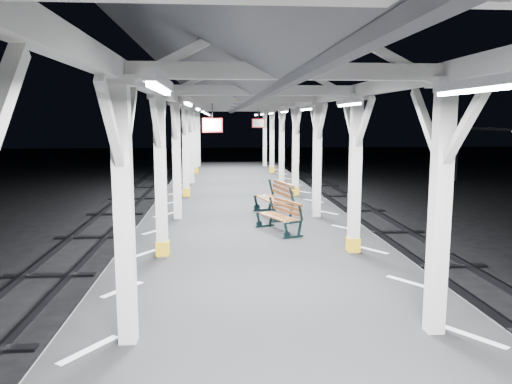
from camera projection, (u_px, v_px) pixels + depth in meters
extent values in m
plane|color=black|center=(269.00, 342.00, 8.62)|extent=(120.00, 120.00, 0.00)
cube|color=black|center=(269.00, 314.00, 8.55)|extent=(6.00, 50.00, 1.00)
cube|color=silver|center=(123.00, 289.00, 8.29)|extent=(1.00, 48.00, 0.01)
cube|color=silver|center=(409.00, 282.00, 8.66)|extent=(1.00, 48.00, 0.01)
cube|color=#2D2D33|center=(2.00, 346.00, 8.27)|extent=(0.08, 60.00, 0.16)
cube|color=silver|center=(124.00, 218.00, 6.12)|extent=(0.22, 0.22, 3.20)
cube|color=silver|center=(119.00, 80.00, 5.88)|extent=(0.40, 0.40, 0.12)
cube|color=silver|center=(129.00, 124.00, 6.50)|extent=(0.10, 0.99, 0.99)
cube|color=silver|center=(111.00, 125.00, 5.41)|extent=(0.10, 0.99, 0.99)
cube|color=silver|center=(161.00, 180.00, 10.06)|extent=(0.22, 0.22, 3.20)
cube|color=silver|center=(158.00, 96.00, 9.83)|extent=(0.40, 0.40, 0.12)
cube|color=yellow|center=(163.00, 248.00, 10.27)|extent=(0.26, 0.26, 0.30)
cube|color=silver|center=(162.00, 122.00, 10.44)|extent=(0.10, 0.99, 0.99)
cube|color=silver|center=(156.00, 122.00, 9.36)|extent=(0.10, 0.99, 0.99)
cube|color=silver|center=(177.00, 163.00, 14.01)|extent=(0.22, 0.22, 3.20)
cube|color=silver|center=(175.00, 103.00, 13.77)|extent=(0.40, 0.40, 0.12)
cube|color=silver|center=(177.00, 121.00, 14.39)|extent=(0.10, 0.99, 0.99)
cube|color=silver|center=(174.00, 122.00, 13.30)|extent=(0.10, 0.99, 0.99)
cube|color=silver|center=(186.00, 153.00, 17.96)|extent=(0.22, 0.22, 3.20)
cube|color=silver|center=(185.00, 107.00, 17.72)|extent=(0.40, 0.40, 0.12)
cube|color=yellow|center=(186.00, 192.00, 18.16)|extent=(0.26, 0.26, 0.30)
cube|color=silver|center=(186.00, 121.00, 18.34)|extent=(0.10, 0.99, 0.99)
cube|color=silver|center=(184.00, 121.00, 17.25)|extent=(0.10, 0.99, 0.99)
cube|color=silver|center=(191.00, 147.00, 21.91)|extent=(0.22, 0.22, 3.20)
cube|color=silver|center=(191.00, 109.00, 21.67)|extent=(0.40, 0.40, 0.12)
cube|color=silver|center=(192.00, 121.00, 22.28)|extent=(0.10, 0.99, 0.99)
cube|color=silver|center=(190.00, 121.00, 21.20)|extent=(0.10, 0.99, 0.99)
cube|color=silver|center=(195.00, 143.00, 25.85)|extent=(0.22, 0.22, 3.20)
cube|color=silver|center=(195.00, 111.00, 25.61)|extent=(0.40, 0.40, 0.12)
cube|color=yellow|center=(196.00, 170.00, 26.06)|extent=(0.26, 0.26, 0.30)
cube|color=silver|center=(195.00, 121.00, 26.23)|extent=(0.10, 0.99, 0.99)
cube|color=silver|center=(195.00, 121.00, 25.14)|extent=(0.10, 0.99, 0.99)
cube|color=silver|center=(198.00, 140.00, 29.80)|extent=(0.22, 0.22, 3.20)
cube|color=silver|center=(198.00, 112.00, 29.56)|extent=(0.40, 0.40, 0.12)
cube|color=silver|center=(198.00, 120.00, 30.18)|extent=(0.10, 0.99, 0.99)
cube|color=silver|center=(198.00, 120.00, 29.09)|extent=(0.10, 0.99, 0.99)
cube|color=silver|center=(440.00, 214.00, 6.42)|extent=(0.22, 0.22, 3.20)
cube|color=silver|center=(447.00, 82.00, 6.18)|extent=(0.40, 0.40, 0.12)
cube|color=silver|center=(426.00, 124.00, 6.80)|extent=(0.10, 0.99, 0.99)
cube|color=silver|center=(466.00, 124.00, 5.71)|extent=(0.10, 0.99, 0.99)
cube|color=silver|center=(355.00, 178.00, 10.37)|extent=(0.22, 0.22, 3.20)
cube|color=silver|center=(357.00, 97.00, 10.13)|extent=(0.40, 0.40, 0.12)
cube|color=yellow|center=(353.00, 244.00, 10.57)|extent=(0.26, 0.26, 0.30)
cube|color=silver|center=(350.00, 122.00, 10.74)|extent=(0.10, 0.99, 0.99)
cube|color=silver|center=(364.00, 122.00, 9.66)|extent=(0.10, 0.99, 0.99)
cube|color=silver|center=(317.00, 162.00, 14.31)|extent=(0.22, 0.22, 3.20)
cube|color=silver|center=(318.00, 103.00, 14.07)|extent=(0.40, 0.40, 0.12)
cube|color=silver|center=(314.00, 121.00, 14.69)|extent=(0.10, 0.99, 0.99)
cube|color=silver|center=(322.00, 122.00, 13.61)|extent=(0.10, 0.99, 0.99)
cube|color=silver|center=(296.00, 153.00, 18.26)|extent=(0.22, 0.22, 3.20)
cube|color=silver|center=(296.00, 107.00, 18.02)|extent=(0.40, 0.40, 0.12)
cube|color=yellow|center=(295.00, 191.00, 18.47)|extent=(0.26, 0.26, 0.30)
cube|color=silver|center=(294.00, 121.00, 18.64)|extent=(0.10, 0.99, 0.99)
cube|color=silver|center=(298.00, 121.00, 17.55)|extent=(0.10, 0.99, 0.99)
cube|color=silver|center=(282.00, 147.00, 22.21)|extent=(0.22, 0.22, 3.20)
cube|color=silver|center=(282.00, 109.00, 21.97)|extent=(0.40, 0.40, 0.12)
cube|color=silver|center=(280.00, 121.00, 22.58)|extent=(0.10, 0.99, 0.99)
cube|color=silver|center=(284.00, 121.00, 21.50)|extent=(0.10, 0.99, 0.99)
cube|color=silver|center=(272.00, 143.00, 26.15)|extent=(0.22, 0.22, 3.20)
cube|color=silver|center=(272.00, 111.00, 25.91)|extent=(0.40, 0.40, 0.12)
cube|color=yellow|center=(272.00, 170.00, 26.36)|extent=(0.26, 0.26, 0.30)
cube|color=silver|center=(271.00, 121.00, 26.53)|extent=(0.10, 0.99, 0.99)
cube|color=silver|center=(273.00, 121.00, 25.45)|extent=(0.10, 0.99, 0.99)
cube|color=silver|center=(265.00, 140.00, 30.10)|extent=(0.22, 0.22, 3.20)
cube|color=silver|center=(265.00, 112.00, 29.86)|extent=(0.40, 0.40, 0.12)
cube|color=silver|center=(264.00, 120.00, 30.48)|extent=(0.10, 0.99, 0.99)
cube|color=silver|center=(266.00, 120.00, 29.39)|extent=(0.10, 0.99, 0.99)
cube|color=silver|center=(143.00, 83.00, 7.84)|extent=(0.18, 48.00, 0.24)
cube|color=silver|center=(391.00, 84.00, 8.14)|extent=(0.18, 48.00, 0.24)
cube|color=silver|center=(287.00, 71.00, 6.01)|extent=(4.20, 0.14, 0.20)
cube|color=silver|center=(259.00, 90.00, 9.96)|extent=(4.20, 0.14, 0.20)
cube|color=silver|center=(248.00, 99.00, 13.91)|extent=(4.20, 0.14, 0.20)
cube|color=silver|center=(241.00, 103.00, 17.85)|extent=(4.20, 0.14, 0.20)
cube|color=silver|center=(237.00, 106.00, 21.80)|extent=(4.20, 0.14, 0.20)
cube|color=silver|center=(234.00, 108.00, 25.75)|extent=(4.20, 0.14, 0.20)
cube|color=silver|center=(232.00, 110.00, 29.69)|extent=(4.20, 0.14, 0.20)
cube|color=silver|center=(270.00, 24.00, 7.85)|extent=(0.16, 48.00, 0.20)
cube|color=#484A50|center=(187.00, 48.00, 7.81)|extent=(2.80, 49.00, 1.45)
cube|color=#484A50|center=(350.00, 49.00, 8.01)|extent=(2.80, 49.00, 1.45)
cube|color=silver|center=(160.00, 82.00, 3.98)|extent=(0.10, 1.35, 0.08)
cube|color=white|center=(160.00, 88.00, 3.99)|extent=(0.05, 1.25, 0.05)
cube|color=silver|center=(188.00, 101.00, 7.93)|extent=(0.10, 1.35, 0.08)
cube|color=white|center=(189.00, 104.00, 7.94)|extent=(0.05, 1.25, 0.05)
cube|color=silver|center=(198.00, 107.00, 11.88)|extent=(0.10, 1.35, 0.08)
cube|color=white|center=(198.00, 109.00, 11.88)|extent=(0.05, 1.25, 0.05)
cube|color=silver|center=(203.00, 110.00, 15.82)|extent=(0.10, 1.35, 0.08)
cube|color=white|center=(203.00, 112.00, 15.83)|extent=(0.05, 1.25, 0.05)
cube|color=silver|center=(206.00, 112.00, 19.77)|extent=(0.10, 1.35, 0.08)
cube|color=white|center=(206.00, 113.00, 19.78)|extent=(0.05, 1.25, 0.05)
cube|color=silver|center=(208.00, 113.00, 23.72)|extent=(0.10, 1.35, 0.08)
cube|color=white|center=(208.00, 114.00, 23.72)|extent=(0.05, 1.25, 0.05)
cube|color=silver|center=(209.00, 114.00, 27.66)|extent=(0.10, 1.35, 0.08)
cube|color=white|center=(209.00, 115.00, 27.67)|extent=(0.05, 1.25, 0.05)
cube|color=silver|center=(473.00, 84.00, 4.18)|extent=(0.10, 1.35, 0.08)
cube|color=white|center=(473.00, 90.00, 4.19)|extent=(0.05, 1.25, 0.05)
cube|color=silver|center=(349.00, 101.00, 8.12)|extent=(0.10, 1.35, 0.08)
cube|color=white|center=(349.00, 104.00, 8.13)|extent=(0.05, 1.25, 0.05)
cube|color=silver|center=(306.00, 107.00, 12.07)|extent=(0.10, 1.35, 0.08)
cube|color=white|center=(306.00, 109.00, 12.08)|extent=(0.05, 1.25, 0.05)
cube|color=silver|center=(284.00, 110.00, 16.02)|extent=(0.10, 1.35, 0.08)
cube|color=white|center=(284.00, 112.00, 16.03)|extent=(0.05, 1.25, 0.05)
cube|color=silver|center=(271.00, 112.00, 19.96)|extent=(0.10, 1.35, 0.08)
cube|color=white|center=(271.00, 113.00, 19.97)|extent=(0.05, 1.25, 0.05)
cube|color=silver|center=(262.00, 113.00, 23.91)|extent=(0.10, 1.35, 0.08)
cube|color=white|center=(262.00, 114.00, 23.92)|extent=(0.05, 1.25, 0.05)
cube|color=silver|center=(256.00, 114.00, 27.86)|extent=(0.10, 1.35, 0.08)
cube|color=white|center=(256.00, 115.00, 27.87)|extent=(0.05, 1.25, 0.05)
cylinder|color=black|center=(212.00, 111.00, 12.30)|extent=(0.02, 0.02, 0.36)
cube|color=red|center=(212.00, 125.00, 12.35)|extent=(0.50, 0.03, 0.35)
cube|color=white|center=(212.00, 125.00, 12.35)|extent=(0.44, 0.04, 0.29)
cylinder|color=black|center=(258.00, 114.00, 19.52)|extent=(0.02, 0.02, 0.36)
cube|color=red|center=(258.00, 123.00, 19.57)|extent=(0.50, 0.03, 0.35)
cube|color=white|center=(258.00, 123.00, 19.57)|extent=(0.44, 0.05, 0.29)
cube|color=black|center=(456.00, 154.00, 31.14)|extent=(0.20, 0.20, 3.30)
sphere|color=silver|center=(457.00, 129.00, 30.92)|extent=(0.20, 0.20, 0.20)
cube|color=black|center=(293.00, 237.00, 11.90)|extent=(0.51, 0.26, 0.05)
cube|color=black|center=(286.00, 231.00, 11.78)|extent=(0.14, 0.09, 0.41)
cube|color=black|center=(300.00, 229.00, 11.95)|extent=(0.13, 0.09, 0.41)
cube|color=black|center=(300.00, 213.00, 11.90)|extent=(0.15, 0.10, 0.39)
cube|color=black|center=(265.00, 226.00, 13.14)|extent=(0.51, 0.26, 0.05)
cube|color=black|center=(259.00, 220.00, 13.03)|extent=(0.14, 0.09, 0.41)
cube|color=black|center=(271.00, 219.00, 13.19)|extent=(0.13, 0.09, 0.41)
cube|color=black|center=(272.00, 204.00, 13.15)|extent=(0.15, 0.10, 0.39)
cube|color=brown|center=(272.00, 217.00, 12.38)|extent=(0.60, 1.27, 0.03)
cube|color=brown|center=(276.00, 217.00, 12.44)|extent=(0.60, 1.27, 0.03)
cube|color=brown|center=(280.00, 216.00, 12.49)|extent=(0.60, 1.27, 0.03)
cube|color=brown|center=(284.00, 216.00, 12.54)|extent=(0.60, 1.27, 0.03)
cube|color=brown|center=(287.00, 211.00, 12.55)|extent=(0.57, 1.25, 0.08)
cube|color=brown|center=(287.00, 206.00, 12.54)|extent=(0.57, 1.25, 0.08)
cube|color=brown|center=(288.00, 202.00, 12.53)|extent=(0.57, 1.25, 0.08)
cube|color=black|center=(283.00, 221.00, 13.77)|extent=(0.66, 0.21, 0.07)
cube|color=black|center=(275.00, 213.00, 13.67)|extent=(0.18, 0.09, 0.51)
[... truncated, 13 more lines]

